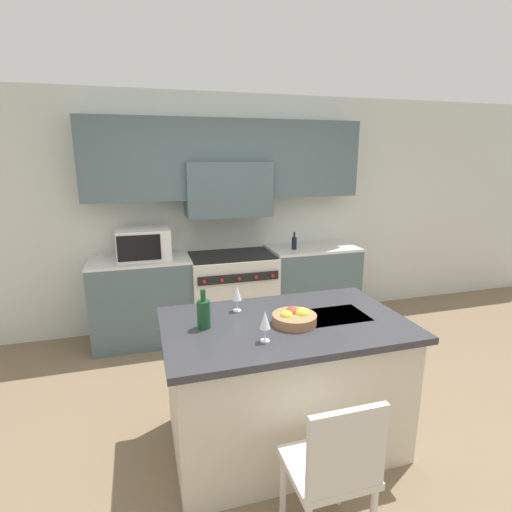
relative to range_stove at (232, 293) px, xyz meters
name	(u,v)px	position (x,y,z in m)	size (l,w,h in m)	color
ground_plane	(291,434)	(0.00, -1.90, -0.46)	(10.00, 10.00, 0.00)	#7A664C
back_cabinetry	(225,194)	(0.00, 0.28, 1.12)	(10.00, 0.46, 2.70)	silver
back_counter	(232,292)	(0.00, 0.02, 0.01)	(3.07, 0.62, 0.95)	#4C6066
range_stove	(232,293)	(0.00, 0.00, 0.00)	(0.96, 0.70, 0.92)	beige
microwave	(144,243)	(-0.95, 0.02, 0.65)	(0.55, 0.43, 0.32)	silver
kitchen_island	(284,383)	(-0.08, -1.95, 0.01)	(1.64, 1.01, 0.93)	beige
island_chair	(335,467)	(-0.13, -2.80, 0.05)	(0.42, 0.40, 0.91)	beige
wine_bottle	(204,313)	(-0.62, -1.89, 0.57)	(0.09, 0.09, 0.26)	#194723
wine_glass_near	(265,321)	(-0.30, -2.19, 0.60)	(0.07, 0.07, 0.19)	white
wine_glass_far	(237,294)	(-0.35, -1.68, 0.60)	(0.07, 0.07, 0.19)	white
fruit_bowl	(295,318)	(-0.03, -2.00, 0.51)	(0.29, 0.29, 0.11)	#996B47
oil_bottle_on_counter	(294,243)	(0.74, -0.04, 0.56)	(0.06, 0.06, 0.20)	black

